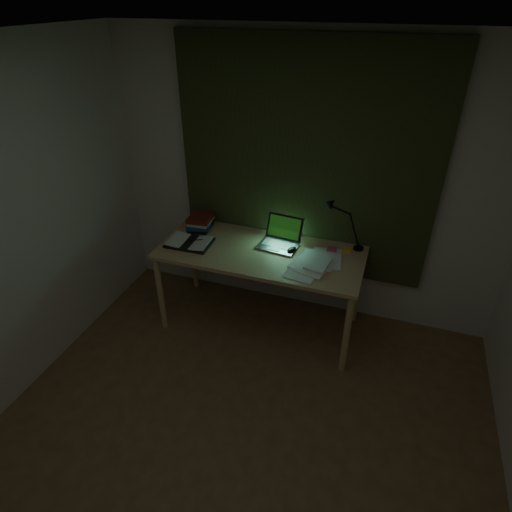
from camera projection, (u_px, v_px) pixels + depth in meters
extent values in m
cube|color=brown|center=(221.00, 478.00, 2.78)|extent=(3.50, 4.00, 0.00)
cube|color=white|center=(188.00, 58.00, 1.45)|extent=(3.50, 4.00, 0.00)
cube|color=silver|center=(304.00, 185.00, 3.72)|extent=(3.50, 0.00, 2.50)
cube|color=#293018|center=(304.00, 165.00, 3.58)|extent=(2.20, 0.06, 2.00)
ellipsoid|color=black|center=(292.00, 250.00, 3.63)|extent=(0.09, 0.12, 0.04)
cube|color=yellow|center=(347.00, 250.00, 3.65)|extent=(0.08, 0.08, 0.02)
cube|color=#D5537E|center=(332.00, 249.00, 3.66)|extent=(0.09, 0.09, 0.02)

